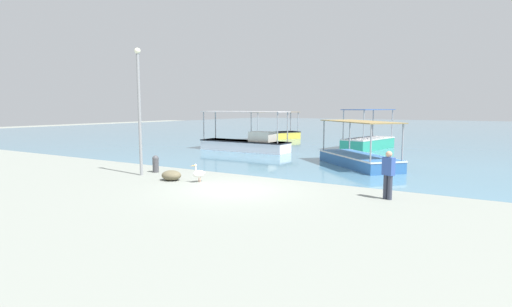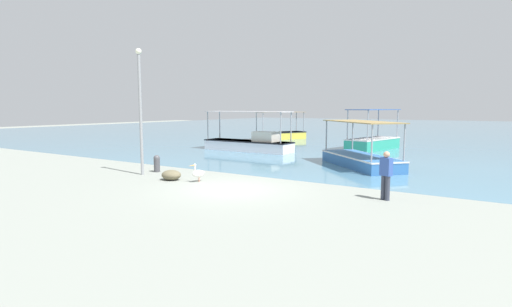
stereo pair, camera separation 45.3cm
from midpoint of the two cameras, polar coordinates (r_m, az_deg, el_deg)
ground at (r=15.63m, az=-4.00°, el=-5.14°), size 120.00×120.00×0.00m
harbor_water at (r=61.22m, az=22.88°, el=3.14°), size 110.00×90.00×0.00m
fishing_boat_near_left at (r=39.71m, az=2.40°, el=2.83°), size 3.79×5.44×2.72m
fishing_boat_outer at (r=22.21m, az=13.85°, el=-0.52°), size 5.56×5.47×2.44m
fishing_boat_near_right at (r=31.52m, az=15.33°, el=1.70°), size 2.93×5.46×3.02m
fishing_boat_far_left at (r=29.04m, az=-1.85°, el=1.58°), size 6.92×1.88×2.88m
pelican at (r=17.23m, az=-8.93°, el=-2.83°), size 0.43×0.79×0.80m
lamp_post at (r=19.39m, az=-16.99°, el=6.68°), size 0.28×0.28×5.87m
mooring_bollard at (r=20.23m, az=-14.77°, el=-1.36°), size 0.31×0.31×0.84m
fisherman_standing at (r=14.46m, az=17.52°, el=-2.74°), size 0.46×0.37×1.69m
net_pile at (r=17.91m, az=-12.71°, el=-3.06°), size 0.91×0.77×0.44m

